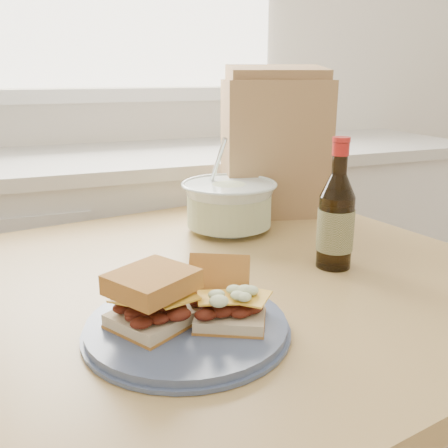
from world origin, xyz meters
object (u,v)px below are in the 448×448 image
object	(u,v)px
beer_bottle	(336,220)
paper_bag	(275,148)
coleslaw_bowl	(229,207)
plate	(187,327)
dining_table	(240,324)

from	to	relation	value
beer_bottle	paper_bag	xyz separation A→B (m)	(0.07, 0.42, 0.08)
coleslaw_bowl	plate	bearing A→B (deg)	-119.15
plate	coleslaw_bowl	world-z (taller)	coleslaw_bowl
plate	paper_bag	size ratio (longest dim) A/B	0.84
beer_bottle	paper_bag	distance (m)	0.43
coleslaw_bowl	paper_bag	world-z (taller)	paper_bag
coleslaw_bowl	beer_bottle	xyz separation A→B (m)	(0.11, -0.30, 0.04)
paper_bag	dining_table	bearing A→B (deg)	-110.93
paper_bag	beer_bottle	bearing A→B (deg)	-85.96
coleslaw_bowl	paper_bag	bearing A→B (deg)	32.55
coleslaw_bowl	beer_bottle	world-z (taller)	beer_bottle
beer_bottle	paper_bag	world-z (taller)	paper_bag
beer_bottle	plate	bearing A→B (deg)	179.84
plate	beer_bottle	size ratio (longest dim) A/B	1.16
coleslaw_bowl	paper_bag	xyz separation A→B (m)	(0.18, 0.12, 0.12)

